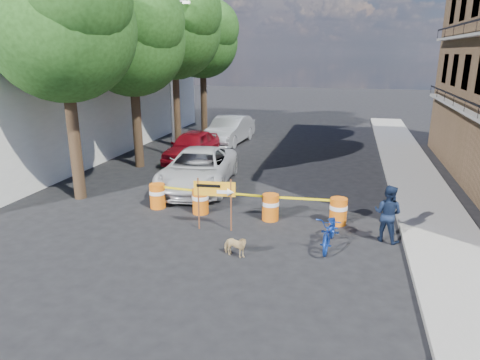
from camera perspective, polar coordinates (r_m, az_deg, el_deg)
The scene contains 19 objects.
ground at distance 13.41m, azimuth -0.66°, elevation -7.43°, with size 120.00×120.00×0.00m, color black.
sidewalk_east at distance 18.87m, azimuth 22.88°, elevation -1.33°, with size 2.40×40.00×0.15m, color gray.
white_building at distance 27.28m, azimuth -22.52°, elevation 10.19°, with size 8.00×22.00×6.00m, color silver.
tree_near at distance 17.04m, azimuth -22.50°, elevation 18.44°, with size 5.46×5.20×9.15m.
tree_mid_a at distance 21.29m, azimuth -14.13°, elevation 17.59°, with size 5.25×5.00×8.68m.
tree_mid_b at distance 25.84m, azimuth -8.76°, elevation 19.20°, with size 5.67×5.40×9.62m.
tree_far at distance 30.50m, azimuth -4.92°, elevation 17.96°, with size 5.04×4.80×8.84m.
streetlamp at distance 23.22m, azimuth -9.08°, elevation 13.72°, with size 1.25×0.18×8.00m.
barrel_far_left at distance 15.88m, azimuth -10.94°, elevation -2.04°, with size 0.58×0.58×0.90m.
barrel_mid_left at distance 15.12m, azimuth -5.30°, elevation -2.75°, with size 0.58×0.58×0.90m.
barrel_mid_right at distance 14.50m, azimuth 4.08°, elevation -3.57°, with size 0.58×0.58×0.90m.
barrel_far_right at distance 14.47m, azimuth 12.97°, elevation -4.02°, with size 0.58×0.58×0.90m.
detour_sign at distance 13.40m, azimuth -2.75°, elevation -1.77°, with size 1.33×0.27×1.71m.
pedestrian at distance 13.49m, azimuth 19.09°, elevation -4.24°, with size 0.85×0.66×1.75m, color #101B32.
bicycle at distance 12.58m, azimuth 12.07°, elevation -4.64°, with size 0.69×1.03×1.97m, color #123497.
dog at distance 11.98m, azimuth -0.67°, elevation -8.83°, with size 0.35×0.76×0.64m, color tan.
suv_white at distance 18.02m, azimuth -5.59°, elevation 1.50°, with size 2.63×5.71×1.59m, color silver.
sedan_red at distance 22.51m, azimuth -6.40°, elevation 4.50°, with size 1.85×4.60×1.57m, color maroon.
sedan_silver at distance 26.78m, azimuth -1.42°, elevation 6.67°, with size 1.79×5.14×1.69m, color #BABDC2.
Camera 1 is at (3.17, -11.83, 5.46)m, focal length 32.00 mm.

